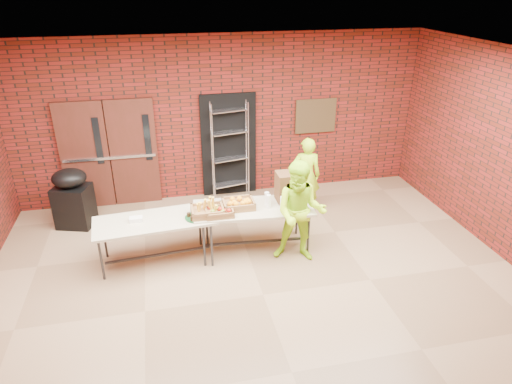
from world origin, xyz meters
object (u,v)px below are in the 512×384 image
table_right (253,211)px  coffee_dispenser (288,187)px  wire_rack (230,151)px  volunteer_woman (306,175)px  table_left (155,223)px  volunteer_man (300,212)px  covered_grill (73,198)px

table_right → coffee_dispenser: coffee_dispenser is taller
wire_rack → coffee_dispenser: bearing=-84.4°
coffee_dispenser → volunteer_woman: 1.24m
table_left → volunteer_woman: bearing=17.9°
volunteer_man → coffee_dispenser: bearing=115.2°
wire_rack → volunteer_man: 2.61m
table_left → volunteer_woman: volunteer_woman is taller
coffee_dispenser → covered_grill: 3.86m
coffee_dispenser → volunteer_woman: size_ratio=0.33×
wire_rack → covered_grill: wire_rack is taller
covered_grill → volunteer_woman: (4.23, -0.35, 0.19)m
coffee_dispenser → covered_grill: size_ratio=0.44×
table_right → coffee_dispenser: (0.60, 0.12, 0.31)m
wire_rack → covered_grill: (-2.95, -0.61, -0.44)m
table_left → coffee_dispenser: (2.15, 0.16, 0.33)m
wire_rack → coffee_dispenser: wire_rack is taller
coffee_dispenser → volunteer_man: bearing=-84.8°
table_right → volunteer_woman: size_ratio=1.32×
table_right → covered_grill: (-2.98, 1.48, -0.17)m
wire_rack → table_left: bearing=-137.6°
volunteer_woman → wire_rack: bearing=-23.5°
wire_rack → volunteer_woman: size_ratio=1.33×
table_left → covered_grill: (-1.42, 1.52, -0.14)m
volunteer_man → table_left: bearing=-169.8°
table_right → coffee_dispenser: bearing=15.7°
wire_rack → table_right: (0.02, -2.09, -0.27)m
wire_rack → coffee_dispenser: (0.62, -1.97, 0.04)m
volunteer_woman → table_left: bearing=36.0°
table_right → volunteer_woman: volunteer_woman is taller
coffee_dispenser → table_right: bearing=-168.9°
table_right → volunteer_woman: (1.26, 1.13, 0.02)m
table_right → covered_grill: size_ratio=1.78×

